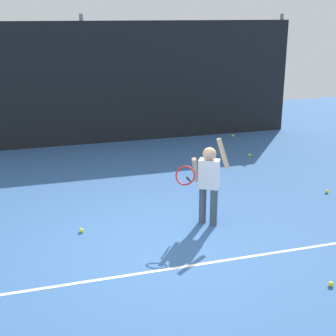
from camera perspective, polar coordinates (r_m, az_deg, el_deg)
The scene contains 11 objects.
ground_plane at distance 6.65m, azimuth -2.22°, elevation -9.71°, with size 20.00×20.00×0.00m, color #335B93.
court_line_baseline at distance 6.19m, azimuth -0.92°, elevation -11.91°, with size 9.00×0.05×0.00m, color white.
back_fence_windscreen at distance 11.78m, azimuth -9.73°, elevation 9.63°, with size 10.56×0.08×2.88m, color black.
fence_post_1 at distance 11.83m, azimuth -9.79°, elevation 10.03°, with size 0.09×0.09×3.03m, color slate.
fence_post_2 at distance 13.46m, azimuth 12.79°, elevation 10.78°, with size 0.09×0.09×3.03m, color slate.
tennis_player at distance 7.19m, azimuth 4.70°, elevation -1.29°, with size 0.88×0.53×1.35m.
tennis_ball_0 at distance 6.16m, azimuth 18.57°, elevation -12.78°, with size 0.07×0.07×0.07m, color #CCE033.
tennis_ball_1 at distance 12.62m, azimuth 7.64°, elevation 3.74°, with size 0.07×0.07×0.07m, color #CCE033.
tennis_ball_2 at distance 10.97m, azimuth 9.56°, elevation 1.50°, with size 0.07×0.07×0.07m, color #CCE033.
tennis_ball_4 at distance 9.09m, azimuth 18.13°, elevation -2.63°, with size 0.07×0.07×0.07m, color #CCE033.
tennis_ball_5 at distance 7.26m, azimuth -10.13°, elevation -7.23°, with size 0.07×0.07×0.07m, color #CCE033.
Camera 1 is at (-1.47, -5.71, 3.08)m, focal length 51.96 mm.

